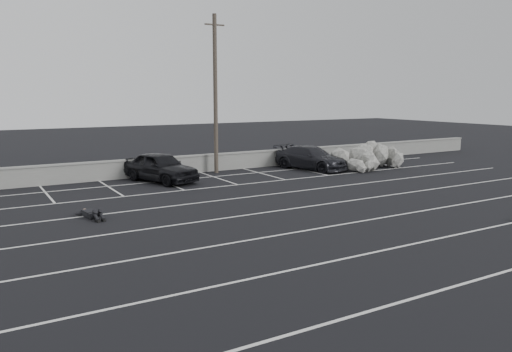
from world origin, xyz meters
TOP-DOWN VIEW (x-y plane):
  - ground at (0.00, 0.00)m, footprint 120.00×120.00m
  - seawall at (0.00, 14.00)m, footprint 50.00×0.45m
  - stall_lines at (-0.08, 4.41)m, footprint 36.00×20.05m
  - car_left at (-2.13, 12.00)m, footprint 3.33×5.07m
  - car_right at (7.60, 11.51)m, footprint 3.27×5.35m
  - utility_pole at (1.79, 13.20)m, footprint 1.23×0.25m
  - trash_bin at (9.19, 12.75)m, footprint 0.70×0.70m
  - riprap_pile at (10.95, 10.11)m, footprint 4.89×3.40m
  - person at (-7.22, 5.91)m, footprint 1.60×2.54m

SIDE VIEW (x-z plane):
  - ground at x=0.00m, z-range 0.00..0.00m
  - stall_lines at x=-0.08m, z-range 0.00..0.01m
  - person at x=-7.22m, z-range 0.00..0.45m
  - trash_bin at x=9.19m, z-range 0.01..0.91m
  - riprap_pile at x=10.95m, z-range -0.18..1.27m
  - seawall at x=0.00m, z-range 0.02..1.08m
  - car_right at x=7.60m, z-range 0.00..1.45m
  - car_left at x=-2.13m, z-range 0.00..1.60m
  - utility_pole at x=1.79m, z-range 0.06..9.30m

